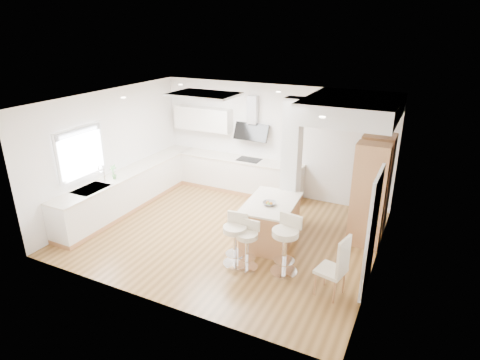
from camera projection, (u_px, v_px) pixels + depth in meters
The scene contains 18 objects.
ground at pixel (226, 233), 8.52m from camera, with size 6.00×6.00×0.00m, color olive.
ceiling at pixel (226, 233), 8.52m from camera, with size 6.00×5.00×0.02m, color white.
wall_back at pixel (272, 140), 10.10m from camera, with size 6.00×0.04×2.80m, color white.
wall_left at pixel (111, 151), 9.23m from camera, with size 0.04×5.00×2.80m, color white.
wall_right at pixel (382, 198), 6.78m from camera, with size 0.04×5.00×2.80m, color white.
skylight at pixel (205, 95), 8.33m from camera, with size 4.10×2.10×0.06m.
window_left at pixel (80, 150), 8.36m from camera, with size 0.06×1.28×1.07m.
doorway_right at pixel (372, 234), 6.44m from camera, with size 0.05×1.00×2.10m.
counter_left at pixel (132, 188), 9.65m from camera, with size 0.63×4.50×1.35m.
counter_back at pixel (235, 165), 10.50m from camera, with size 3.62×0.63×2.50m.
pillar at pixel (291, 165), 8.37m from camera, with size 0.35×0.35×2.80m.
soffit at pixel (352, 108), 7.88m from camera, with size 1.78×2.20×0.40m.
oven_column at pixel (372, 189), 8.07m from camera, with size 0.63×1.21×2.10m.
peninsula at pixel (271, 221), 8.05m from camera, with size 1.05×1.50×0.94m.
bar_stool_a at pixel (235, 237), 7.23m from camera, with size 0.49×0.49×0.99m.
bar_stool_b at pixel (247, 243), 7.14m from camera, with size 0.41×0.41×0.91m.
bar_stool_c at pixel (286, 242), 6.96m from camera, with size 0.57×0.57×1.09m.
dining_chair at pixel (337, 265), 6.34m from camera, with size 0.51×0.51×1.10m.
Camera 1 is at (3.56, -6.63, 4.16)m, focal length 30.00 mm.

